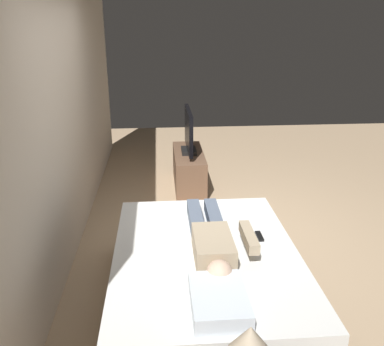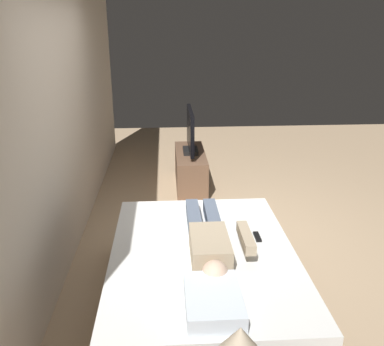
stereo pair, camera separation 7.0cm
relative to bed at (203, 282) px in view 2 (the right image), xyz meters
The scene contains 9 objects.
ground_plane 1.14m from the bed, 17.08° to the right, with size 10.00×10.00×0.00m, color tan.
back_wall 2.23m from the bed, 40.74° to the left, with size 6.40×0.10×2.80m, color beige.
bed is the anchor object (origin of this frame).
pillow 0.76m from the bed, behind, with size 0.48×0.34×0.12m, color white.
person 0.36m from the bed, 61.98° to the right, with size 1.26×0.46×0.18m.
remote 0.57m from the bed, 68.59° to the right, with size 0.15×0.04×0.02m, color black.
tv_stand 2.65m from the bed, ahead, with size 1.10×0.40×0.50m, color brown.
tv 2.70m from the bed, ahead, with size 0.88×0.20×0.59m.
lamp 1.43m from the bed, behind, with size 0.22×0.22×0.42m.
Camera 2 is at (-3.79, 0.59, 2.20)m, focal length 38.43 mm.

